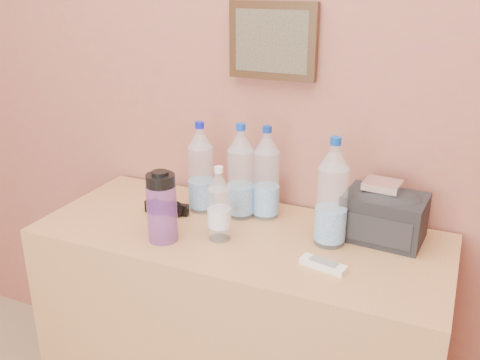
# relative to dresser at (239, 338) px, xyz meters

# --- Properties ---
(picture_frame) EXTENTS (0.30, 0.03, 0.25)m
(picture_frame) POSITION_rel_dresser_xyz_m (0.00, 0.27, 0.99)
(picture_frame) COLOR #382311
(picture_frame) RESTS_ON room_shell
(dresser) EXTENTS (1.32, 0.55, 0.83)m
(dresser) POSITION_rel_dresser_xyz_m (0.00, 0.00, 0.00)
(dresser) COLOR #AC7E4A
(dresser) RESTS_ON ground
(pet_large_a) EXTENTS (0.09, 0.09, 0.32)m
(pet_large_a) POSITION_rel_dresser_xyz_m (-0.20, 0.11, 0.55)
(pet_large_a) COLOR silver
(pet_large_a) RESTS_ON dresser
(pet_large_b) EXTENTS (0.09, 0.09, 0.33)m
(pet_large_b) POSITION_rel_dresser_xyz_m (-0.05, 0.12, 0.56)
(pet_large_b) COLOR white
(pet_large_b) RESTS_ON dresser
(pet_large_c) EXTENTS (0.09, 0.09, 0.32)m
(pet_large_c) POSITION_rel_dresser_xyz_m (0.03, 0.15, 0.55)
(pet_large_c) COLOR silver
(pet_large_c) RESTS_ON dresser
(pet_large_d) EXTENTS (0.09, 0.09, 0.34)m
(pet_large_d) POSITION_rel_dresser_xyz_m (0.28, 0.05, 0.56)
(pet_large_d) COLOR white
(pet_large_d) RESTS_ON dresser
(pet_small) EXTENTS (0.07, 0.07, 0.24)m
(pet_small) POSITION_rel_dresser_xyz_m (-0.04, -0.06, 0.52)
(pet_small) COLOR silver
(pet_small) RESTS_ON dresser
(nalgene_bottle) EXTENTS (0.09, 0.09, 0.23)m
(nalgene_bottle) POSITION_rel_dresser_xyz_m (-0.20, -0.14, 0.53)
(nalgene_bottle) COLOR #713A97
(nalgene_bottle) RESTS_ON dresser
(sunglasses) EXTENTS (0.17, 0.08, 0.04)m
(sunglasses) POSITION_rel_dresser_xyz_m (-0.29, 0.03, 0.43)
(sunglasses) COLOR black
(sunglasses) RESTS_ON dresser
(ac_remote) EXTENTS (0.14, 0.07, 0.02)m
(ac_remote) POSITION_rel_dresser_xyz_m (0.31, -0.11, 0.42)
(ac_remote) COLOR silver
(ac_remote) RESTS_ON dresser
(toiletry_bag) EXTENTS (0.26, 0.19, 0.17)m
(toiletry_bag) POSITION_rel_dresser_xyz_m (0.43, 0.15, 0.50)
(toiletry_bag) COLOR black
(toiletry_bag) RESTS_ON dresser
(foil_packet) EXTENTS (0.12, 0.10, 0.02)m
(foil_packet) POSITION_rel_dresser_xyz_m (0.41, 0.15, 0.59)
(foil_packet) COLOR silver
(foil_packet) RESTS_ON toiletry_bag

